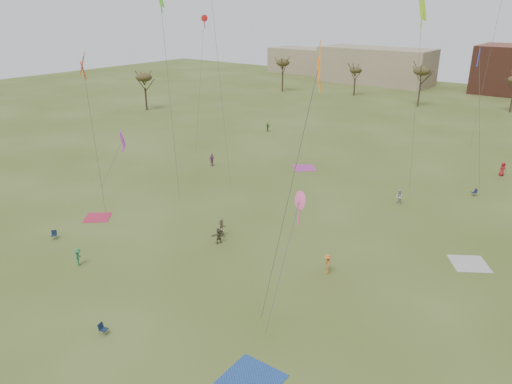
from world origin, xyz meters
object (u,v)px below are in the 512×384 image
Objects in this scene: camp_chair_left at (54,237)px; camp_chair_center at (104,331)px; flyer_near_center at (78,257)px; camp_chair_right at (474,194)px.

camp_chair_center is (16.34, -6.10, 0.00)m from camp_chair_left.
camp_chair_right is (23.32, 38.98, -0.54)m from flyer_near_center.
camp_chair_left is at bearing 54.19° from camp_chair_center.
camp_chair_left and camp_chair_center have the same top height.
flyer_near_center reaches higher than camp_chair_left.
flyer_near_center is 1.84× the size of camp_chair_right.
camp_chair_center and camp_chair_right have the same top height.
flyer_near_center is 6.65m from camp_chair_left.
camp_chair_center is at bearing -159.21° from flyer_near_center.
camp_chair_right is at bearing 1.20° from camp_chair_left.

